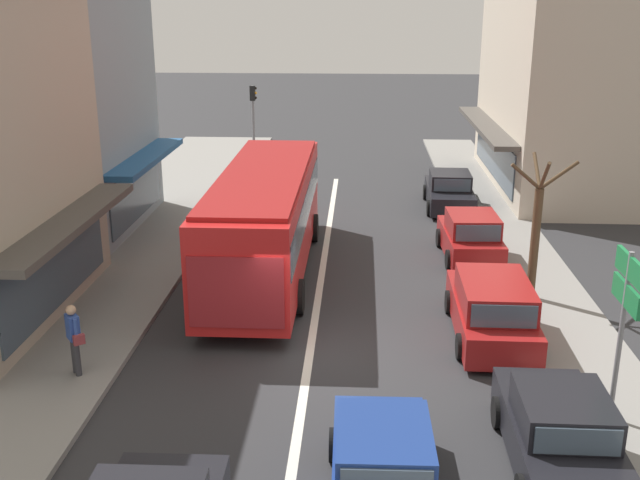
# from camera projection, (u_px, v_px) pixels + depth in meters

# --- Properties ---
(ground_plane) EXTENTS (140.00, 140.00, 0.00)m
(ground_plane) POSITION_uv_depth(u_px,v_px,m) (310.00, 351.00, 17.90)
(ground_plane) COLOR #2D2D30
(lane_centre_line) EXTENTS (0.20, 28.00, 0.01)m
(lane_centre_line) POSITION_uv_depth(u_px,v_px,m) (319.00, 289.00, 21.69)
(lane_centre_line) COLOR silver
(lane_centre_line) RESTS_ON ground
(sidewalk_left) EXTENTS (5.20, 44.00, 0.14)m
(sidewalk_left) POSITION_uv_depth(u_px,v_px,m) (111.00, 260.00, 23.93)
(sidewalk_left) COLOR gray
(sidewalk_left) RESTS_ON ground
(kerb_right) EXTENTS (2.80, 44.00, 0.12)m
(kerb_right) POSITION_uv_depth(u_px,v_px,m) (522.00, 268.00, 23.25)
(kerb_right) COLOR gray
(kerb_right) RESTS_ON ground
(shopfront_mid_block) EXTENTS (7.69, 7.31, 8.54)m
(shopfront_mid_block) POSITION_uv_depth(u_px,v_px,m) (37.00, 112.00, 26.04)
(shopfront_mid_block) COLOR #84939E
(shopfront_mid_block) RESTS_ON ground
(building_right_far) EXTENTS (9.89, 11.80, 8.46)m
(building_right_far) POSITION_uv_depth(u_px,v_px,m) (602.00, 91.00, 32.24)
(building_right_far) COLOR beige
(building_right_far) RESTS_ON ground
(city_bus) EXTENTS (2.76, 10.86, 3.23)m
(city_bus) POSITION_uv_depth(u_px,v_px,m) (265.00, 215.00, 22.32)
(city_bus) COLOR red
(city_bus) RESTS_ON ground
(hatchback_behind_bus_near) EXTENTS (1.87, 3.73, 1.54)m
(hatchback_behind_bus_near) POSITION_uv_depth(u_px,v_px,m) (382.00, 466.00, 12.29)
(hatchback_behind_bus_near) COLOR navy
(hatchback_behind_bus_near) RESTS_ON ground
(parked_sedan_kerb_front) EXTENTS (1.93, 4.21, 1.47)m
(parked_sedan_kerb_front) POSITION_uv_depth(u_px,v_px,m) (560.00, 435.00, 13.27)
(parked_sedan_kerb_front) COLOR black
(parked_sedan_kerb_front) RESTS_ON ground
(parked_wagon_kerb_second) EXTENTS (1.97, 4.52, 1.58)m
(parked_wagon_kerb_second) POSITION_uv_depth(u_px,v_px,m) (492.00, 309.00, 18.41)
(parked_wagon_kerb_second) COLOR maroon
(parked_wagon_kerb_second) RESTS_ON ground
(parked_hatchback_kerb_third) EXTENTS (1.93, 3.76, 1.54)m
(parked_hatchback_kerb_third) POSITION_uv_depth(u_px,v_px,m) (471.00, 237.00, 24.08)
(parked_hatchback_kerb_third) COLOR maroon
(parked_hatchback_kerb_third) RESTS_ON ground
(parked_sedan_kerb_rear) EXTENTS (1.96, 4.23, 1.47)m
(parked_sedan_kerb_rear) POSITION_uv_depth(u_px,v_px,m) (449.00, 192.00, 29.99)
(parked_sedan_kerb_rear) COLOR black
(parked_sedan_kerb_rear) RESTS_ON ground
(traffic_light_downstreet) EXTENTS (0.33, 0.24, 4.20)m
(traffic_light_downstreet) POSITION_uv_depth(u_px,v_px,m) (253.00, 115.00, 35.10)
(traffic_light_downstreet) COLOR gray
(traffic_light_downstreet) RESTS_ON ground
(directional_road_sign) EXTENTS (0.10, 1.40, 3.60)m
(directional_road_sign) POSITION_uv_depth(u_px,v_px,m) (626.00, 298.00, 13.99)
(directional_road_sign) COLOR gray
(directional_road_sign) RESTS_ON ground
(street_tree_right) EXTENTS (1.78, 1.82, 4.12)m
(street_tree_right) POSITION_uv_depth(u_px,v_px,m) (536.00, 232.00, 20.22)
(street_tree_right) COLOR brown
(street_tree_right) RESTS_ON ground
(pedestrian_with_handbag_near) EXTENTS (0.53, 0.58, 1.63)m
(pedestrian_with_handbag_near) POSITION_uv_depth(u_px,v_px,m) (74.00, 336.00, 16.23)
(pedestrian_with_handbag_near) COLOR #333338
(pedestrian_with_handbag_near) RESTS_ON sidewalk_left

